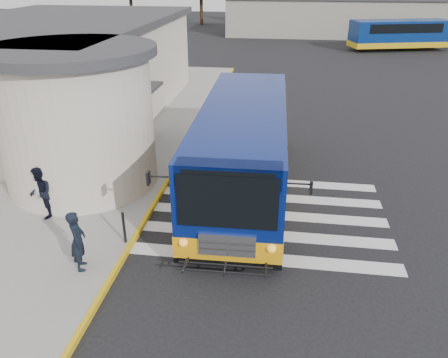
# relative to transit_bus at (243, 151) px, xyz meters

# --- Properties ---
(ground) EXTENTS (140.00, 140.00, 0.00)m
(ground) POSITION_rel_transit_bus_xyz_m (1.27, -0.94, -1.46)
(ground) COLOR black
(ground) RESTS_ON ground
(sidewalk) EXTENTS (10.00, 34.00, 0.15)m
(sidewalk) POSITION_rel_transit_bus_xyz_m (-7.73, 3.06, -1.39)
(sidewalk) COLOR gray
(sidewalk) RESTS_ON ground
(curb_strip) EXTENTS (0.12, 34.00, 0.16)m
(curb_strip) POSITION_rel_transit_bus_xyz_m (-2.78, 3.06, -1.38)
(curb_strip) COLOR gold
(curb_strip) RESTS_ON ground
(station_building) EXTENTS (12.70, 18.70, 4.80)m
(station_building) POSITION_rel_transit_bus_xyz_m (-9.57, 5.97, 1.10)
(station_building) COLOR beige
(station_building) RESTS_ON ground
(crosswalk) EXTENTS (8.00, 5.35, 0.01)m
(crosswalk) POSITION_rel_transit_bus_xyz_m (0.77, -1.74, -1.46)
(crosswalk) COLOR silver
(crosswalk) RESTS_ON ground
(depot_building) EXTENTS (26.40, 8.40, 4.20)m
(depot_building) POSITION_rel_transit_bus_xyz_m (7.27, 41.06, 0.64)
(depot_building) COLOR gray
(depot_building) RESTS_ON ground
(transit_bus) EXTENTS (3.96, 10.93, 3.06)m
(transit_bus) POSITION_rel_transit_bus_xyz_m (0.00, 0.00, 0.00)
(transit_bus) COLOR navy
(transit_bus) RESTS_ON ground
(pedestrian_a) EXTENTS (0.59, 0.71, 1.66)m
(pedestrian_a) POSITION_rel_transit_bus_xyz_m (-3.66, -5.37, -0.48)
(pedestrian_a) COLOR black
(pedestrian_a) RESTS_ON sidewalk
(pedestrian_b) EXTENTS (0.98, 1.04, 1.69)m
(pedestrian_b) POSITION_rel_transit_bus_xyz_m (-5.91, -3.06, -0.47)
(pedestrian_b) COLOR black
(pedestrian_b) RESTS_ON sidewalk
(bollard) EXTENTS (0.08, 0.08, 0.97)m
(bollard) POSITION_rel_transit_bus_xyz_m (-2.93, -4.09, -0.83)
(bollard) COLOR black
(bollard) RESTS_ON sidewalk
(far_bus_a) EXTENTS (9.55, 4.91, 2.37)m
(far_bus_a) POSITION_rel_transit_bus_xyz_m (11.77, 31.24, 0.08)
(far_bus_a) COLOR navy
(far_bus_a) RESTS_ON ground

